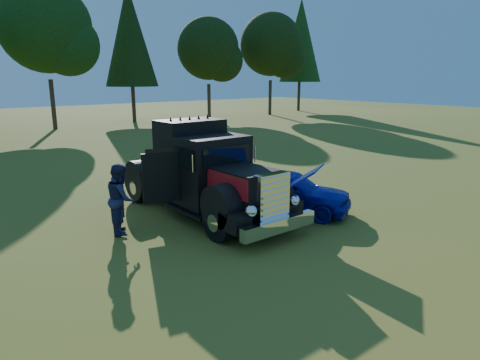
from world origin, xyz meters
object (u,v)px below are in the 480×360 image
at_px(hotrod_coupe, 286,191).
at_px(spectator_far, 121,199).
at_px(spectator_near, 119,204).
at_px(diamond_t_truck, 206,176).

distance_m(hotrod_coupe, spectator_far, 5.23).
relative_size(hotrod_coupe, spectator_far, 2.24).
bearing_deg(spectator_near, spectator_far, -141.44).
bearing_deg(diamond_t_truck, spectator_far, 175.68).
bearing_deg(hotrod_coupe, diamond_t_truck, 147.79).
xyz_separation_m(diamond_t_truck, spectator_far, (-2.77, 0.21, -0.28)).
bearing_deg(diamond_t_truck, hotrod_coupe, -32.21).
bearing_deg(hotrod_coupe, spectator_near, 161.53).
xyz_separation_m(spectator_near, spectator_far, (0.04, -0.07, 0.17)).
xyz_separation_m(diamond_t_truck, spectator_near, (-2.81, 0.28, -0.44)).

